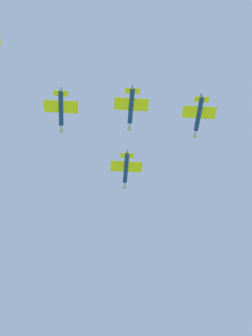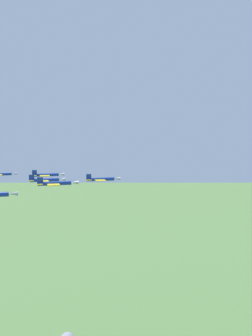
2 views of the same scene
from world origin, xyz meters
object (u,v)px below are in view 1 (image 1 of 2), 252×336
Objects in this scene: jet_port_inner at (61,109)px; jet_port_outer at (131,107)px; jet_starboard_inner at (199,115)px; jet_lead at (126,169)px.

jet_port_outer reaches higher than jet_port_inner.
jet_starboard_inner reaches higher than jet_port_outer.
jet_lead is 1.00× the size of jet_port_outer.
jet_starboard_inner is (-22.49, 12.39, 1.43)m from jet_lead.
jet_port_outer is at bearing -174.29° from jet_starboard_inner.
jet_port_inner is 1.00× the size of jet_starboard_inner.
jet_port_inner is at bearing 174.29° from jet_port_outer.
jet_starboard_inner is at bearing 0.00° from jet_port_inner.
jet_lead is 25.72m from jet_starboard_inner.
jet_port_inner is 36.34m from jet_starboard_inner.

